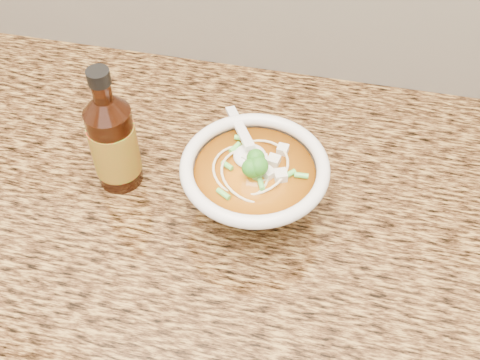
# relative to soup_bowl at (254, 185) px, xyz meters

# --- Properties ---
(cabinet) EXTENTS (4.00, 0.65, 0.86)m
(cabinet) POSITION_rel_soup_bowl_xyz_m (-0.09, -0.00, -0.52)
(cabinet) COLOR black
(cabinet) RESTS_ON ground
(counter_slab) EXTENTS (4.00, 0.68, 0.04)m
(counter_slab) POSITION_rel_soup_bowl_xyz_m (-0.09, -0.00, -0.07)
(counter_slab) COLOR #A1793B
(counter_slab) RESTS_ON cabinet
(soup_bowl) EXTENTS (0.20, 0.22, 0.11)m
(soup_bowl) POSITION_rel_soup_bowl_xyz_m (0.00, 0.00, 0.00)
(soup_bowl) COLOR white
(soup_bowl) RESTS_ON counter_slab
(hot_sauce_bottle) EXTENTS (0.07, 0.07, 0.20)m
(hot_sauce_bottle) POSITION_rel_soup_bowl_xyz_m (-0.20, 0.01, 0.03)
(hot_sauce_bottle) COLOR #3D1608
(hot_sauce_bottle) RESTS_ON counter_slab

